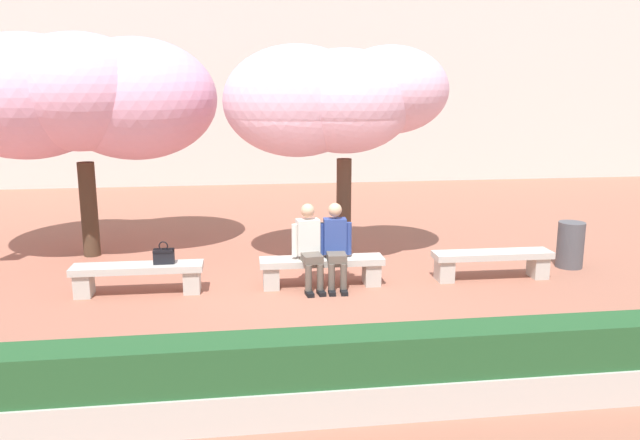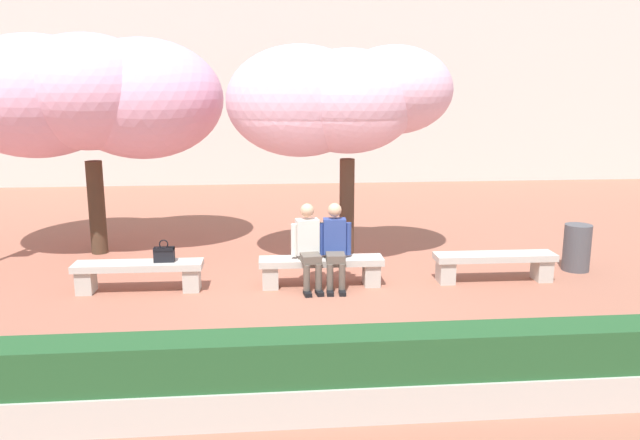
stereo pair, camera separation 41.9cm
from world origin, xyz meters
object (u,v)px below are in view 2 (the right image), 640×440
Objects in this scene: stone_bench_west_end at (139,272)px; trash_bin at (577,248)px; cherry_tree_secondary at (89,96)px; stone_bench_center at (495,262)px; person_seated_left at (308,243)px; cherry_tree_main at (340,99)px; person_seated_right at (335,243)px; handbag at (164,253)px; stone_bench_near_west at (321,267)px.

stone_bench_west_end is 2.44× the size of trash_bin.
stone_bench_center is at bearing -20.28° from cherry_tree_secondary.
person_seated_left is 2.61m from cherry_tree_main.
person_seated_right is 4.16m from trash_bin.
handbag is 0.07× the size of cherry_tree_secondary.
person_seated_left is at bearing -1.19° from stone_bench_west_end.
person_seated_right reaches higher than stone_bench_center.
stone_bench_center is 2.44× the size of trash_bin.
stone_bench_near_west is at bearing 165.25° from person_seated_right.
cherry_tree_main is (2.79, 1.33, 2.23)m from handbag.
handbag is (-2.56, 0.06, -0.12)m from person_seated_right.
trash_bin is at bearing 6.51° from person_seated_left.
stone_bench_near_west is at bearing -32.14° from cherry_tree_secondary.
person_seated_right is at bearing -14.75° from stone_bench_near_west.
stone_bench_center is (2.74, 0.00, 0.00)m from stone_bench_near_west.
stone_bench_center is at bearing -163.70° from trash_bin.
stone_bench_center is at bearing 1.21° from person_seated_right.
person_seated_left reaches higher than stone_bench_center.
trash_bin is (7.06, 0.46, 0.08)m from stone_bench_west_end.
cherry_tree_main reaches higher than handbag.
cherry_tree_secondary is (-4.11, 2.51, 2.15)m from person_seated_right.
cherry_tree_main is 4.66m from trash_bin.
person_seated_right reaches higher than trash_bin.
cherry_tree_main is 0.81× the size of cherry_tree_secondary.
person_seated_left is 4.56m from trash_bin.
person_seated_right is 5.28m from cherry_tree_secondary.
handbag reaches higher than stone_bench_near_west.
person_seated_right is at bearing -99.44° from cherry_tree_main.
stone_bench_west_end is 5.48m from stone_bench_center.
stone_bench_near_west is 1.48× the size of person_seated_right.
stone_bench_center is 0.50× the size of cherry_tree_main.
trash_bin is at bearing 3.75° from stone_bench_west_end.
stone_bench_near_west is at bearing -0.11° from handbag.
stone_bench_center is 3.66m from cherry_tree_main.
stone_bench_west_end is 1.00× the size of stone_bench_near_west.
handbag is at bearing 178.70° from person_seated_right.
handbag is (-2.16, 0.06, -0.12)m from person_seated_left.
person_seated_left is 0.34× the size of cherry_tree_main.
person_seated_left is 4.97m from cherry_tree_secondary.
stone_bench_near_west is 4.35m from trash_bin.
stone_bench_near_west is at bearing 0.00° from stone_bench_west_end.
person_seated_right is at bearing -31.39° from cherry_tree_secondary.
person_seated_left is at bearing -173.49° from trash_bin.
trash_bin is (4.52, 0.52, -0.31)m from person_seated_left.
stone_bench_near_west is 5.62× the size of handbag.
handbag is at bearing 0.65° from stone_bench_west_end.
person_seated_right is 1.65× the size of trash_bin.
person_seated_left is 0.28× the size of cherry_tree_secondary.
handbag is 3.68m from cherry_tree_secondary.
person_seated_right reaches higher than handbag.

